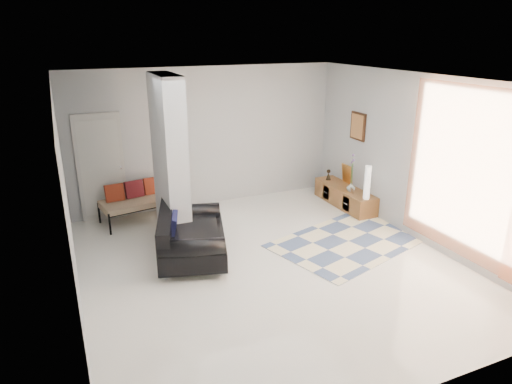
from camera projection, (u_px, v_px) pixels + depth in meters
name	position (u px, v px, depth m)	size (l,w,h in m)	color
floor	(269.00, 265.00, 7.08)	(6.00, 6.00, 0.00)	white
ceiling	(272.00, 80.00, 6.15)	(6.00, 6.00, 0.00)	white
wall_back	(207.00, 138.00, 9.21)	(6.00, 6.00, 0.00)	#B1B3B5
wall_front	(416.00, 273.00, 4.02)	(6.00, 6.00, 0.00)	#B1B3B5
wall_left	(67.00, 206.00, 5.58)	(6.00, 6.00, 0.00)	#B1B3B5
wall_right	(418.00, 159.00, 7.65)	(6.00, 6.00, 0.00)	#B1B3B5
partition_column	(170.00, 160.00, 7.58)	(0.35, 1.20, 2.80)	silver
hallway_door	(101.00, 168.00, 8.51)	(0.85, 0.06, 2.04)	beige
curtain	(471.00, 175.00, 6.61)	(2.55, 2.55, 0.00)	#F77841
wall_art	(358.00, 126.00, 9.03)	(0.04, 0.45, 0.55)	#351C0E
media_console	(345.00, 196.00, 9.43)	(0.45, 1.67, 0.80)	brown
loveseat	(188.00, 236.00, 7.24)	(1.42, 1.90, 0.76)	silver
daybed	(143.00, 199.00, 8.67)	(1.71, 0.96, 0.77)	black
area_rug	(349.00, 241.00, 7.85)	(2.54, 1.69, 0.01)	#F2E6B9
cylinder_lamp	(367.00, 183.00, 8.63)	(0.12, 0.12, 0.64)	beige
bronze_figurine	(328.00, 175.00, 9.81)	(0.11, 0.11, 0.23)	black
vase	(351.00, 187.00, 9.10)	(0.17, 0.17, 0.18)	silver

